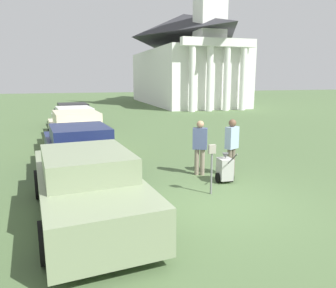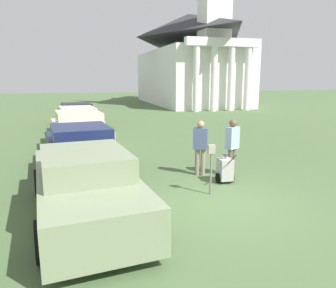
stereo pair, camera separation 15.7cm
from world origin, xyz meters
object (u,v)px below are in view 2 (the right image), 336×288
at_px(person_supervisor, 232,144).
at_px(person_worker, 200,145).
at_px(parked_car_black, 77,115).
at_px(parked_car_cream, 79,132).
at_px(parked_car_navy, 81,151).
at_px(parked_car_sage, 85,185).
at_px(parking_meter, 211,160).
at_px(church, 190,54).
at_px(parked_car_white, 77,122).
at_px(equipment_cart, 225,169).

bearing_deg(person_supervisor, person_worker, -45.71).
bearing_deg(parked_car_black, parked_car_cream, -95.81).
height_order(parked_car_navy, person_worker, person_worker).
xyz_separation_m(parked_car_sage, parking_meter, (3.08, 0.53, 0.20)).
relative_size(parked_car_cream, church, 0.24).
xyz_separation_m(parked_car_white, parked_car_black, (-0.00, 3.68, -0.04)).
distance_m(person_worker, church, 28.11).
relative_size(person_supervisor, church, 0.08).
xyz_separation_m(parked_car_black, church, (12.48, 14.58, 4.74)).
distance_m(parked_car_white, parked_car_black, 3.68).
relative_size(parked_car_navy, church, 0.22).
height_order(parked_car_navy, parked_car_black, parked_car_navy).
bearing_deg(equipment_cart, person_worker, 119.81).
distance_m(parked_car_cream, church, 25.44).
xyz_separation_m(person_worker, person_supervisor, (0.90, -0.30, 0.03)).
bearing_deg(parked_car_sage, church, 60.48).
relative_size(parked_car_navy, parked_car_white, 0.91).
bearing_deg(parked_car_navy, person_supervisor, -24.13).
distance_m(parked_car_sage, person_supervisor, 4.73).
bearing_deg(parked_car_white, church, 49.85).
bearing_deg(person_supervisor, parked_car_white, -89.61).
xyz_separation_m(parked_car_white, person_worker, (3.44, -7.98, 0.24)).
distance_m(parked_car_white, parking_meter, 10.10).
bearing_deg(equipment_cart, parked_car_black, 111.18).
relative_size(parked_car_white, equipment_cart, 5.35).
distance_m(parked_car_black, equipment_cart, 13.11).
relative_size(parked_car_sage, equipment_cart, 5.21).
relative_size(parked_car_sage, parked_car_black, 1.04).
distance_m(parked_car_sage, church, 31.38).
relative_size(parked_car_sage, parked_car_navy, 1.07).
bearing_deg(equipment_cart, person_supervisor, 53.24).
bearing_deg(parked_car_white, parking_meter, -78.05).
relative_size(person_supervisor, equipment_cart, 1.71).
bearing_deg(parking_meter, church, 71.38).
xyz_separation_m(parked_car_black, parking_meter, (3.08, -13.30, 0.23)).
relative_size(parked_car_black, person_worker, 2.99).
bearing_deg(person_supervisor, equipment_cart, 21.90).
distance_m(parked_car_sage, parked_car_cream, 6.74).
xyz_separation_m(parked_car_black, person_worker, (3.44, -11.66, 0.28)).
height_order(person_supervisor, equipment_cart, person_supervisor).
height_order(parked_car_sage, equipment_cart, parked_car_sage).
bearing_deg(equipment_cart, church, 76.43).
height_order(parked_car_white, parking_meter, parked_car_white).
bearing_deg(parked_car_navy, person_worker, -24.10).
relative_size(parked_car_white, person_supervisor, 3.12).
xyz_separation_m(parked_car_black, equipment_cart, (3.86, -12.52, -0.28)).
bearing_deg(parking_meter, parked_car_navy, 138.02).
bearing_deg(parked_car_navy, parked_car_white, 84.18).
relative_size(parking_meter, person_worker, 0.77).
bearing_deg(parked_car_navy, parked_car_sage, -95.81).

